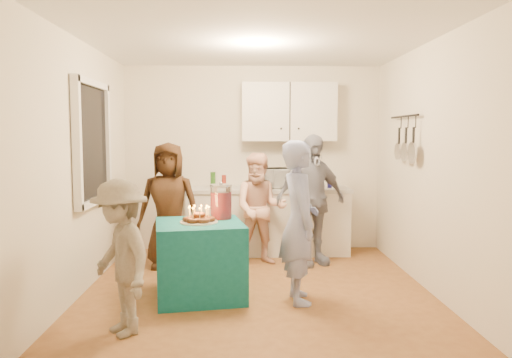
{
  "coord_description": "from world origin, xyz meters",
  "views": [
    {
      "loc": [
        -0.16,
        -5.11,
        1.63
      ],
      "look_at": [
        0.0,
        0.35,
        1.15
      ],
      "focal_mm": 35.0,
      "sensor_mm": 36.0,
      "label": 1
    }
  ],
  "objects_px": {
    "microwave": "(279,178)",
    "party_table": "(200,260)",
    "punch_jar": "(221,203)",
    "woman_back_right": "(311,200)",
    "child_near_left": "(120,257)",
    "counter": "(268,222)",
    "woman_back_center": "(260,209)",
    "man_birthday": "(299,222)",
    "woman_back_left": "(169,205)"
  },
  "relations": [
    {
      "from": "man_birthday",
      "to": "woman_back_left",
      "type": "xyz_separation_m",
      "value": [
        -1.46,
        1.32,
        -0.02
      ]
    },
    {
      "from": "counter",
      "to": "party_table",
      "type": "height_order",
      "value": "counter"
    },
    {
      "from": "woman_back_center",
      "to": "woman_back_right",
      "type": "distance_m",
      "value": 0.65
    },
    {
      "from": "microwave",
      "to": "woman_back_right",
      "type": "relative_size",
      "value": 0.3
    },
    {
      "from": "party_table",
      "to": "woman_back_right",
      "type": "height_order",
      "value": "woman_back_right"
    },
    {
      "from": "woman_back_center",
      "to": "punch_jar",
      "type": "bearing_deg",
      "value": -110.28
    },
    {
      "from": "punch_jar",
      "to": "woman_back_right",
      "type": "relative_size",
      "value": 0.21
    },
    {
      "from": "punch_jar",
      "to": "man_birthday",
      "type": "distance_m",
      "value": 0.87
    },
    {
      "from": "woman_back_right",
      "to": "child_near_left",
      "type": "height_order",
      "value": "woman_back_right"
    },
    {
      "from": "woman_back_left",
      "to": "child_near_left",
      "type": "distance_m",
      "value": 2.1
    },
    {
      "from": "party_table",
      "to": "punch_jar",
      "type": "distance_m",
      "value": 0.63
    },
    {
      "from": "party_table",
      "to": "woman_back_right",
      "type": "bearing_deg",
      "value": 43.63
    },
    {
      "from": "counter",
      "to": "woman_back_left",
      "type": "height_order",
      "value": "woman_back_left"
    },
    {
      "from": "party_table",
      "to": "child_near_left",
      "type": "xyz_separation_m",
      "value": [
        -0.56,
        -0.94,
        0.26
      ]
    },
    {
      "from": "microwave",
      "to": "punch_jar",
      "type": "xyz_separation_m",
      "value": [
        -0.74,
        -1.64,
        -0.12
      ]
    },
    {
      "from": "woman_back_right",
      "to": "punch_jar",
      "type": "bearing_deg",
      "value": -159.96
    },
    {
      "from": "microwave",
      "to": "woman_back_left",
      "type": "xyz_separation_m",
      "value": [
        -1.42,
        -0.7,
        -0.27
      ]
    },
    {
      "from": "woman_back_left",
      "to": "woman_back_right",
      "type": "xyz_separation_m",
      "value": [
        1.77,
        0.07,
        0.05
      ]
    },
    {
      "from": "woman_back_right",
      "to": "child_near_left",
      "type": "xyz_separation_m",
      "value": [
        -1.86,
        -2.17,
        -0.18
      ]
    },
    {
      "from": "microwave",
      "to": "man_birthday",
      "type": "distance_m",
      "value": 2.04
    },
    {
      "from": "microwave",
      "to": "man_birthday",
      "type": "bearing_deg",
      "value": -95.56
    },
    {
      "from": "punch_jar",
      "to": "woman_back_right",
      "type": "distance_m",
      "value": 1.49
    },
    {
      "from": "man_birthday",
      "to": "child_near_left",
      "type": "height_order",
      "value": "man_birthday"
    },
    {
      "from": "punch_jar",
      "to": "child_near_left",
      "type": "height_order",
      "value": "child_near_left"
    },
    {
      "from": "woman_back_left",
      "to": "child_near_left",
      "type": "height_order",
      "value": "woman_back_left"
    },
    {
      "from": "counter",
      "to": "woman_back_right",
      "type": "bearing_deg",
      "value": -50.91
    },
    {
      "from": "counter",
      "to": "child_near_left",
      "type": "bearing_deg",
      "value": -115.67
    },
    {
      "from": "woman_back_right",
      "to": "child_near_left",
      "type": "bearing_deg",
      "value": -153.62
    },
    {
      "from": "punch_jar",
      "to": "man_birthday",
      "type": "xyz_separation_m",
      "value": [
        0.78,
        -0.38,
        -0.14
      ]
    },
    {
      "from": "microwave",
      "to": "party_table",
      "type": "xyz_separation_m",
      "value": [
        -0.94,
        -1.86,
        -0.67
      ]
    },
    {
      "from": "punch_jar",
      "to": "woman_back_left",
      "type": "height_order",
      "value": "woman_back_left"
    },
    {
      "from": "counter",
      "to": "woman_back_right",
      "type": "distance_m",
      "value": 0.9
    },
    {
      "from": "microwave",
      "to": "woman_back_left",
      "type": "distance_m",
      "value": 1.6
    },
    {
      "from": "microwave",
      "to": "woman_back_center",
      "type": "bearing_deg",
      "value": -122.84
    },
    {
      "from": "woman_back_right",
      "to": "woman_back_left",
      "type": "bearing_deg",
      "value": 159.26
    },
    {
      "from": "punch_jar",
      "to": "woman_back_center",
      "type": "xyz_separation_m",
      "value": [
        0.45,
        1.06,
        -0.22
      ]
    },
    {
      "from": "party_table",
      "to": "woman_back_right",
      "type": "xyz_separation_m",
      "value": [
        1.29,
        1.23,
        0.44
      ]
    },
    {
      "from": "counter",
      "to": "woman_back_center",
      "type": "xyz_separation_m",
      "value": [
        -0.13,
        -0.59,
        0.28
      ]
    },
    {
      "from": "party_table",
      "to": "child_near_left",
      "type": "relative_size",
      "value": 0.66
    },
    {
      "from": "microwave",
      "to": "woman_back_center",
      "type": "relative_size",
      "value": 0.35
    },
    {
      "from": "woman_back_left",
      "to": "woman_back_right",
      "type": "height_order",
      "value": "woman_back_right"
    },
    {
      "from": "microwave",
      "to": "punch_jar",
      "type": "bearing_deg",
      "value": -120.8
    },
    {
      "from": "counter",
      "to": "woman_back_left",
      "type": "xyz_separation_m",
      "value": [
        -1.26,
        -0.7,
        0.34
      ]
    },
    {
      "from": "child_near_left",
      "to": "woman_back_center",
      "type": "bearing_deg",
      "value": 115.58
    },
    {
      "from": "counter",
      "to": "microwave",
      "type": "relative_size",
      "value": 4.49
    },
    {
      "from": "party_table",
      "to": "man_birthday",
      "type": "height_order",
      "value": "man_birthday"
    },
    {
      "from": "woman_back_left",
      "to": "woman_back_center",
      "type": "distance_m",
      "value": 1.14
    },
    {
      "from": "microwave",
      "to": "counter",
      "type": "bearing_deg",
      "value": 173.3
    },
    {
      "from": "woman_back_center",
      "to": "child_near_left",
      "type": "xyz_separation_m",
      "value": [
        -1.22,
        -2.21,
        -0.07
      ]
    },
    {
      "from": "party_table",
      "to": "woman_back_center",
      "type": "bearing_deg",
      "value": 62.74
    }
  ]
}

